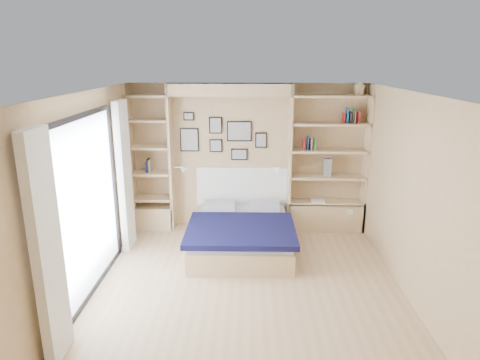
{
  "coord_description": "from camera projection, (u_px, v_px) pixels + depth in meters",
  "views": [
    {
      "loc": [
        0.02,
        -4.94,
        2.87
      ],
      "look_at": [
        -0.11,
        0.9,
        1.22
      ],
      "focal_mm": 32.0,
      "sensor_mm": 36.0,
      "label": 1
    }
  ],
  "objects": [
    {
      "name": "ground",
      "position": [
        247.0,
        289.0,
        5.54
      ],
      "size": [
        4.5,
        4.5,
        0.0
      ],
      "primitive_type": "plane",
      "color": "tan",
      "rests_on": "ground"
    },
    {
      "name": "room_shell",
      "position": [
        223.0,
        178.0,
        6.72
      ],
      "size": [
        4.5,
        4.5,
        4.5
      ],
      "color": "tan",
      "rests_on": "ground"
    },
    {
      "name": "bed",
      "position": [
        241.0,
        233.0,
        6.67
      ],
      "size": [
        1.59,
        1.98,
        1.07
      ],
      "color": "#D6B686",
      "rests_on": "ground"
    },
    {
      "name": "photo_gallery",
      "position": [
        222.0,
        137.0,
        7.25
      ],
      "size": [
        1.48,
        0.02,
        0.82
      ],
      "color": "black",
      "rests_on": "ground"
    },
    {
      "name": "reading_lamps",
      "position": [
        230.0,
        169.0,
        7.17
      ],
      "size": [
        1.92,
        0.12,
        0.15
      ],
      "color": "silver",
      "rests_on": "ground"
    },
    {
      "name": "shelf_decor",
      "position": [
        315.0,
        134.0,
        7.05
      ],
      "size": [
        3.6,
        0.23,
        2.03
      ],
      "color": "#A51E1E",
      "rests_on": "ground"
    }
  ]
}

